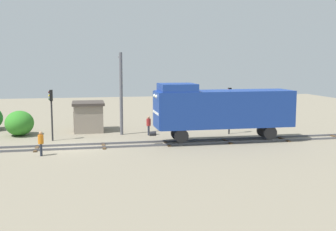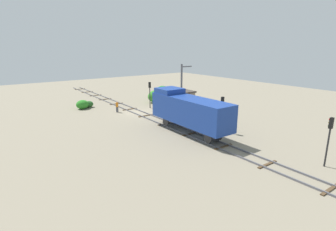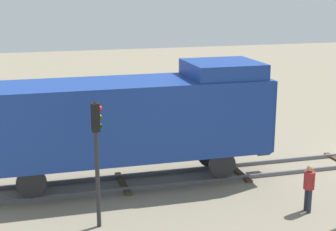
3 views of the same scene
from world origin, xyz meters
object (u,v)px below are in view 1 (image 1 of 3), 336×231
Objects in this scene: locomotive at (222,108)px; relay_hut at (88,116)px; worker_near_track at (41,142)px; catenary_mast at (121,91)px; traffic_signal_near at (51,106)px; worker_by_signal at (149,124)px; traffic_signal_mid at (229,102)px.

locomotive is 3.31× the size of relay_hut.
worker_near_track is 0.49× the size of relay_hut.
catenary_mast reaches higher than locomotive.
traffic_signal_near reaches higher than worker_by_signal.
worker_by_signal is (-1.00, 8.16, -1.92)m from traffic_signal_near.
worker_by_signal is 0.49× the size of relay_hut.
locomotive is 6.82× the size of worker_near_track.
catenary_mast reaches higher than traffic_signal_near.
worker_near_track is 10.46m from relay_hut.
traffic_signal_near is 1.20× the size of relay_hut.
relay_hut is at bearing 145.22° from traffic_signal_near.
traffic_signal_mid is 2.44× the size of worker_by_signal.
relay_hut is (-3.30, -5.17, 0.40)m from worker_by_signal.
worker_by_signal is at bearing -128.40° from locomotive.
traffic_signal_mid is at bearing 90.75° from traffic_signal_near.
catenary_mast reaches higher than worker_by_signal.
catenary_mast reaches higher than worker_near_track.
traffic_signal_near is 6.21m from catenary_mast.
relay_hut is at bearing 13.19° from worker_near_track.
locomotive is 2.80× the size of traffic_signal_mid.
worker_near_track is (2.40, -13.83, -1.78)m from locomotive.
traffic_signal_near is at bearing -89.25° from traffic_signal_mid.
traffic_signal_near reaches higher than traffic_signal_mid.
relay_hut is at bearing -108.39° from traffic_signal_mid.
traffic_signal_near is 1.01× the size of traffic_signal_mid.
catenary_mast is at bearing 49.64° from relay_hut.
worker_near_track is at bearing -39.79° from catenary_mast.
catenary_mast is at bearing -99.99° from traffic_signal_mid.
locomotive reaches higher than relay_hut.
traffic_signal_mid is 0.57× the size of catenary_mast.
locomotive is at bearing 93.27° from worker_by_signal.
catenary_mast is at bearing -123.68° from locomotive.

